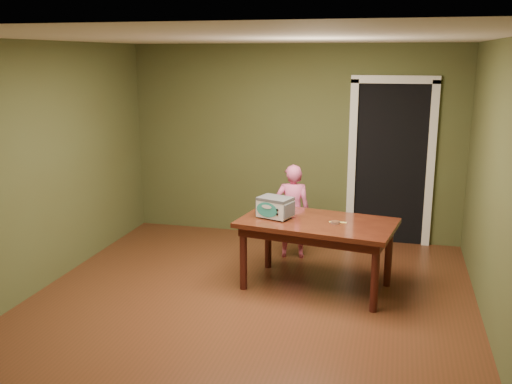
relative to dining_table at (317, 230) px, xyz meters
The scene contains 8 objects.
floor 1.13m from the dining_table, 130.14° to the right, with size 5.00×5.00×0.00m, color #552A18.
room_shell 1.41m from the dining_table, 130.14° to the right, with size 4.52×5.02×2.61m.
doorway 2.22m from the dining_table, 71.29° to the left, with size 1.10×0.66×2.25m.
dining_table is the anchor object (origin of this frame).
toy_oven 0.51m from the dining_table, behind, with size 0.42×0.34×0.23m.
baking_pan 0.23m from the dining_table, 14.57° to the right, with size 0.10×0.10×0.02m.
spatula 0.24m from the dining_table, ahead, with size 0.18×0.03×0.01m, color #FCEA6D.
child 0.99m from the dining_table, 115.72° to the left, with size 0.43×0.28×1.17m, color #E55E93.
Camera 1 is at (1.37, -5.04, 2.45)m, focal length 40.00 mm.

